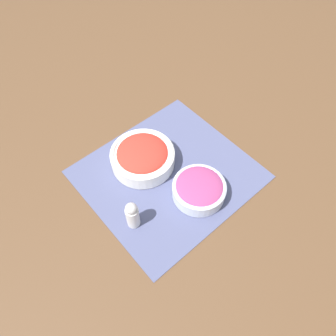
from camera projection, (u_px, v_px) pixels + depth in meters
ground_plane at (168, 174)px, 1.00m from camera, size 3.00×3.00×0.00m
placemat at (168, 174)px, 0.99m from camera, size 0.48×0.44×0.00m
onion_bowl at (199, 188)px, 0.93m from camera, size 0.15×0.15×0.06m
tomato_bowl at (143, 156)px, 0.99m from camera, size 0.19×0.19×0.07m
pepper_shaker at (132, 215)px, 0.86m from camera, size 0.04×0.04×0.10m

